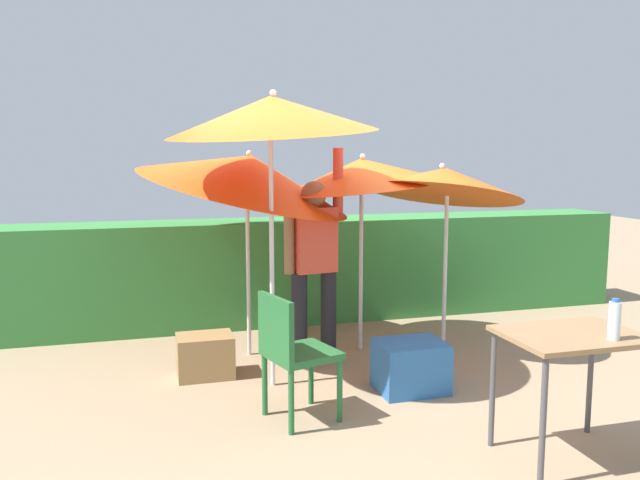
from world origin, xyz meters
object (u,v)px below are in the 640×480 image
at_px(person_vendor, 314,258).
at_px(cooler_box, 410,366).
at_px(folding_table, 571,349).
at_px(umbrella_rainbow, 248,174).
at_px(umbrella_yellow, 445,182).
at_px(crate_cardboard, 205,356).
at_px(umbrella_orange, 362,173).
at_px(chair_plastic, 292,349).
at_px(bottle_water, 614,320).
at_px(umbrella_navy, 272,115).

xyz_separation_m(person_vendor, cooler_box, (0.55, -0.84, -0.74)).
bearing_deg(folding_table, umbrella_rainbow, 120.62).
distance_m(umbrella_yellow, cooler_box, 1.75).
distance_m(umbrella_rainbow, crate_cardboard, 1.63).
height_order(umbrella_orange, person_vendor, person_vendor).
bearing_deg(crate_cardboard, umbrella_rainbow, 48.11).
distance_m(chair_plastic, bottle_water, 2.02).
xyz_separation_m(umbrella_rainbow, folding_table, (1.51, -2.54, -0.97)).
bearing_deg(chair_plastic, crate_cardboard, 115.10).
xyz_separation_m(umbrella_orange, crate_cardboard, (-1.48, -0.35, -1.48)).
xyz_separation_m(umbrella_orange, umbrella_yellow, (0.70, -0.26, -0.08)).
relative_size(umbrella_navy, chair_plastic, 2.66).
xyz_separation_m(umbrella_yellow, crate_cardboard, (-2.18, -0.09, -1.40)).
distance_m(umbrella_yellow, person_vendor, 1.38).
height_order(umbrella_rainbow, bottle_water, umbrella_rainbow).
height_order(umbrella_navy, folding_table, umbrella_navy).
bearing_deg(folding_table, umbrella_navy, 131.22).
bearing_deg(person_vendor, folding_table, -64.38).
height_order(cooler_box, crate_cardboard, cooler_box).
bearing_deg(umbrella_yellow, person_vendor, -179.99).
bearing_deg(umbrella_rainbow, folding_table, -59.38).
bearing_deg(umbrella_navy, person_vendor, 44.61).
height_order(umbrella_rainbow, umbrella_yellow, umbrella_rainbow).
relative_size(umbrella_orange, crate_cardboard, 4.11).
relative_size(umbrella_yellow, cooler_box, 3.70).
bearing_deg(bottle_water, crate_cardboard, 133.70).
height_order(umbrella_navy, chair_plastic, umbrella_navy).
bearing_deg(cooler_box, bottle_water, -67.38).
height_order(umbrella_rainbow, cooler_box, umbrella_rainbow).
xyz_separation_m(umbrella_orange, cooler_box, (0.02, -1.10, -1.46)).
height_order(umbrella_rainbow, umbrella_orange, umbrella_rainbow).
bearing_deg(umbrella_navy, crate_cardboard, 144.83).
relative_size(umbrella_rainbow, crate_cardboard, 4.65).
bearing_deg(cooler_box, umbrella_yellow, 51.19).
relative_size(umbrella_rainbow, folding_table, 2.65).
bearing_deg(umbrella_orange, umbrella_yellow, -20.69).
relative_size(person_vendor, crate_cardboard, 4.13).
height_order(umbrella_navy, crate_cardboard, umbrella_navy).
relative_size(chair_plastic, folding_table, 1.11).
bearing_deg(folding_table, crate_cardboard, 134.19).
xyz_separation_m(umbrella_rainbow, person_vendor, (0.49, -0.43, -0.72)).
height_order(umbrella_navy, bottle_water, umbrella_navy).
relative_size(chair_plastic, bottle_water, 3.71).
distance_m(umbrella_yellow, chair_plastic, 2.30).
distance_m(umbrella_rainbow, chair_plastic, 1.94).
height_order(crate_cardboard, bottle_water, bottle_water).
bearing_deg(chair_plastic, umbrella_rainbow, 91.04).
distance_m(umbrella_yellow, folding_table, 2.30).
distance_m(umbrella_yellow, umbrella_navy, 1.81).
bearing_deg(umbrella_yellow, bottle_water, -91.77).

